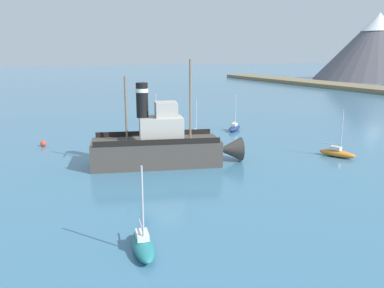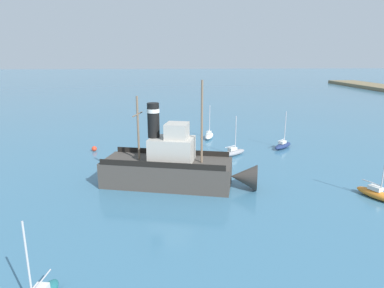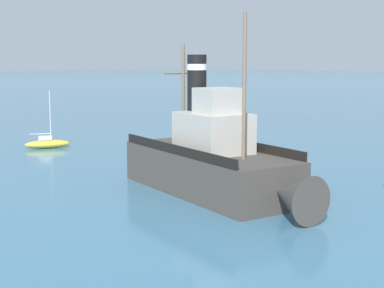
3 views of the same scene
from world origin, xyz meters
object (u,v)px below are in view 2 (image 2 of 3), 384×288
(sailboat_orange, at_px, (377,194))
(sailboat_white, at_px, (209,135))
(old_tugboat, at_px, (173,167))
(mooring_buoy, at_px, (94,149))
(sailboat_grey, at_px, (233,152))
(sailboat_navy, at_px, (283,145))

(sailboat_orange, relative_size, sailboat_white, 1.00)
(old_tugboat, distance_m, mooring_buoy, 16.20)
(sailboat_grey, bearing_deg, sailboat_white, -168.78)
(old_tugboat, height_order, sailboat_white, old_tugboat)
(sailboat_white, bearing_deg, sailboat_orange, 26.69)
(sailboat_grey, height_order, mooring_buoy, sailboat_grey)
(sailboat_white, bearing_deg, sailboat_grey, 11.22)
(sailboat_navy, bearing_deg, mooring_buoy, -91.07)
(sailboat_white, bearing_deg, old_tugboat, -16.99)
(sailboat_orange, xyz_separation_m, sailboat_navy, (-16.72, -2.60, 0.00))
(mooring_buoy, bearing_deg, sailboat_navy, 88.93)
(sailboat_grey, distance_m, sailboat_navy, 7.76)
(mooring_buoy, bearing_deg, sailboat_orange, 57.85)
(sailboat_orange, height_order, sailboat_navy, same)
(sailboat_white, bearing_deg, sailboat_navy, 54.38)
(old_tugboat, height_order, sailboat_grey, old_tugboat)
(sailboat_navy, bearing_deg, sailboat_white, -125.62)
(old_tugboat, bearing_deg, sailboat_navy, 129.60)
(sailboat_grey, distance_m, sailboat_white, 9.52)
(sailboat_navy, bearing_deg, sailboat_orange, 8.85)
(sailboat_white, xyz_separation_m, mooring_buoy, (6.04, -15.67, -0.10))
(old_tugboat, distance_m, sailboat_white, 19.64)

